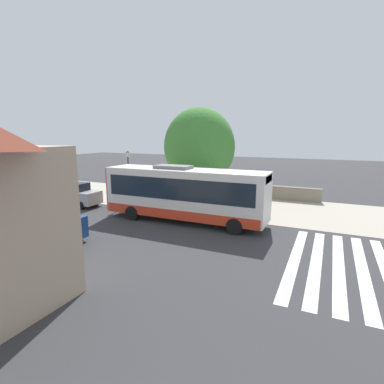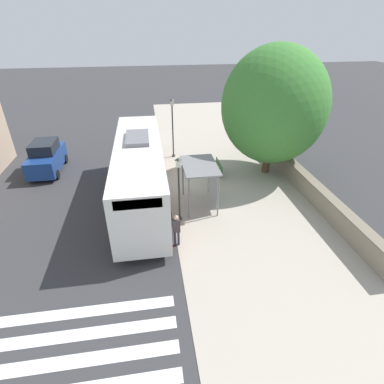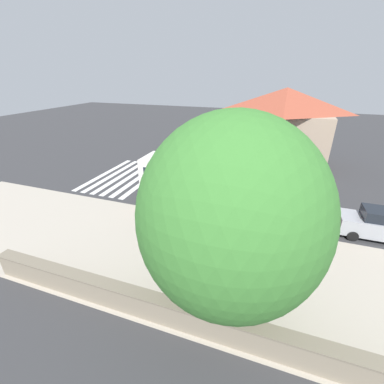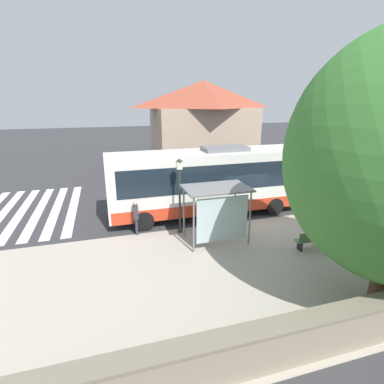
{
  "view_description": "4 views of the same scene",
  "coord_description": "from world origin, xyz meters",
  "px_view_note": "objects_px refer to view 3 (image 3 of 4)",
  "views": [
    {
      "loc": [
        19.43,
        10.5,
        5.88
      ],
      "look_at": [
        1.25,
        2.03,
        2.04
      ],
      "focal_mm": 28.0,
      "sensor_mm": 36.0,
      "label": 1
    },
    {
      "loc": [
        1.01,
        17.3,
        9.56
      ],
      "look_at": [
        -1.18,
        3.1,
        1.25
      ],
      "focal_mm": 28.0,
      "sensor_mm": 36.0,
      "label": 2
    },
    {
      "loc": [
        -15.15,
        -2.4,
        9.44
      ],
      "look_at": [
        0.2,
        2.97,
        1.78
      ],
      "focal_mm": 24.0,
      "sensor_mm": 36.0,
      "label": 3
    },
    {
      "loc": [
        -13.57,
        7.18,
        6.37
      ],
      "look_at": [
        0.16,
        3.11,
        1.87
      ],
      "focal_mm": 28.0,
      "sensor_mm": 36.0,
      "label": 4
    }
  ],
  "objects_px": {
    "shade_tree": "(231,217)",
    "parked_car_behind_bus": "(380,225)",
    "pedestrian": "(153,197)",
    "bus": "(216,184)",
    "parked_car_far_lane": "(291,174)",
    "bus_shelter": "(188,201)",
    "street_lamp_far": "(177,188)",
    "bench": "(245,254)",
    "street_lamp_near": "(318,205)"
  },
  "relations": [
    {
      "from": "pedestrian",
      "to": "parked_car_far_lane",
      "type": "height_order",
      "value": "parked_car_far_lane"
    },
    {
      "from": "bench",
      "to": "parked_car_far_lane",
      "type": "relative_size",
      "value": 0.44
    },
    {
      "from": "pedestrian",
      "to": "street_lamp_near",
      "type": "height_order",
      "value": "street_lamp_near"
    },
    {
      "from": "parked_car_behind_bus",
      "to": "street_lamp_far",
      "type": "bearing_deg",
      "value": 97.28
    },
    {
      "from": "bus",
      "to": "shade_tree",
      "type": "relative_size",
      "value": 1.33
    },
    {
      "from": "bench",
      "to": "parked_car_behind_bus",
      "type": "distance_m",
      "value": 8.94
    },
    {
      "from": "street_lamp_near",
      "to": "parked_car_far_lane",
      "type": "distance_m",
      "value": 9.4
    },
    {
      "from": "pedestrian",
      "to": "street_lamp_near",
      "type": "distance_m",
      "value": 11.01
    },
    {
      "from": "parked_car_far_lane",
      "to": "bus_shelter",
      "type": "bearing_deg",
      "value": 148.6
    },
    {
      "from": "street_lamp_near",
      "to": "street_lamp_far",
      "type": "height_order",
      "value": "street_lamp_near"
    },
    {
      "from": "bus_shelter",
      "to": "shade_tree",
      "type": "xyz_separation_m",
      "value": [
        -5.3,
        -3.64,
        2.54
      ]
    },
    {
      "from": "bus_shelter",
      "to": "shade_tree",
      "type": "height_order",
      "value": "shade_tree"
    },
    {
      "from": "street_lamp_far",
      "to": "shade_tree",
      "type": "distance_m",
      "value": 8.8
    },
    {
      "from": "pedestrian",
      "to": "street_lamp_far",
      "type": "relative_size",
      "value": 0.47
    },
    {
      "from": "bus_shelter",
      "to": "parked_car_behind_bus",
      "type": "bearing_deg",
      "value": -74.61
    },
    {
      "from": "bench",
      "to": "street_lamp_far",
      "type": "distance_m",
      "value": 6.49
    },
    {
      "from": "shade_tree",
      "to": "parked_car_behind_bus",
      "type": "height_order",
      "value": "shade_tree"
    },
    {
      "from": "pedestrian",
      "to": "parked_car_behind_bus",
      "type": "distance_m",
      "value": 14.87
    },
    {
      "from": "parked_car_behind_bus",
      "to": "parked_car_far_lane",
      "type": "height_order",
      "value": "parked_car_far_lane"
    },
    {
      "from": "street_lamp_far",
      "to": "bench",
      "type": "bearing_deg",
      "value": -122.17
    },
    {
      "from": "bus",
      "to": "bus_shelter",
      "type": "height_order",
      "value": "bus"
    },
    {
      "from": "bus_shelter",
      "to": "bench",
      "type": "distance_m",
      "value": 4.66
    },
    {
      "from": "bus",
      "to": "parked_car_far_lane",
      "type": "bearing_deg",
      "value": -38.4
    },
    {
      "from": "bus",
      "to": "parked_car_far_lane",
      "type": "height_order",
      "value": "bus"
    },
    {
      "from": "bus_shelter",
      "to": "parked_car_behind_bus",
      "type": "distance_m",
      "value": 11.85
    },
    {
      "from": "bus",
      "to": "parked_car_far_lane",
      "type": "xyz_separation_m",
      "value": [
        6.65,
        -5.27,
        -0.93
      ]
    },
    {
      "from": "bus_shelter",
      "to": "parked_car_far_lane",
      "type": "xyz_separation_m",
      "value": [
        10.13,
        -6.19,
        -1.13
      ]
    },
    {
      "from": "parked_car_behind_bus",
      "to": "bus",
      "type": "bearing_deg",
      "value": 88.04
    },
    {
      "from": "street_lamp_near",
      "to": "shade_tree",
      "type": "relative_size",
      "value": 0.54
    },
    {
      "from": "pedestrian",
      "to": "parked_car_behind_bus",
      "type": "height_order",
      "value": "parked_car_behind_bus"
    },
    {
      "from": "pedestrian",
      "to": "street_lamp_far",
      "type": "height_order",
      "value": "street_lamp_far"
    },
    {
      "from": "street_lamp_far",
      "to": "parked_car_behind_bus",
      "type": "xyz_separation_m",
      "value": [
        1.63,
        -12.72,
        -1.28
      ]
    },
    {
      "from": "parked_car_far_lane",
      "to": "pedestrian",
      "type": "bearing_deg",
      "value": 130.6
    },
    {
      "from": "street_lamp_far",
      "to": "parked_car_behind_bus",
      "type": "height_order",
      "value": "street_lamp_far"
    },
    {
      "from": "bus",
      "to": "street_lamp_near",
      "type": "bearing_deg",
      "value": -111.3
    },
    {
      "from": "bus",
      "to": "bus_shelter",
      "type": "xyz_separation_m",
      "value": [
        -3.49,
        0.92,
        0.2
      ]
    },
    {
      "from": "street_lamp_near",
      "to": "parked_car_far_lane",
      "type": "relative_size",
      "value": 1.09
    },
    {
      "from": "pedestrian",
      "to": "street_lamp_near",
      "type": "xyz_separation_m",
      "value": [
        -0.92,
        -10.84,
        1.67
      ]
    },
    {
      "from": "parked_car_behind_bus",
      "to": "parked_car_far_lane",
      "type": "bearing_deg",
      "value": 36.48
    },
    {
      "from": "bus_shelter",
      "to": "street_lamp_near",
      "type": "xyz_separation_m",
      "value": [
        0.96,
        -7.4,
        0.52
      ]
    },
    {
      "from": "bus",
      "to": "street_lamp_far",
      "type": "bearing_deg",
      "value": 131.08
    },
    {
      "from": "bus",
      "to": "bus_shelter",
      "type": "bearing_deg",
      "value": 165.28
    },
    {
      "from": "bus",
      "to": "street_lamp_near",
      "type": "xyz_separation_m",
      "value": [
        -2.53,
        -6.48,
        0.72
      ]
    },
    {
      "from": "street_lamp_near",
      "to": "parked_car_behind_bus",
      "type": "distance_m",
      "value": 4.85
    },
    {
      "from": "bus",
      "to": "street_lamp_far",
      "type": "xyz_separation_m",
      "value": [
        -1.98,
        2.28,
        0.24
      ]
    },
    {
      "from": "parked_car_far_lane",
      "to": "shade_tree",
      "type": "bearing_deg",
      "value": 170.61
    },
    {
      "from": "pedestrian",
      "to": "shade_tree",
      "type": "height_order",
      "value": "shade_tree"
    },
    {
      "from": "pedestrian",
      "to": "parked_car_behind_bus",
      "type": "relative_size",
      "value": 0.39
    },
    {
      "from": "pedestrian",
      "to": "parked_car_far_lane",
      "type": "distance_m",
      "value": 12.69
    },
    {
      "from": "bus",
      "to": "bench",
      "type": "bearing_deg",
      "value": -150.38
    }
  ]
}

